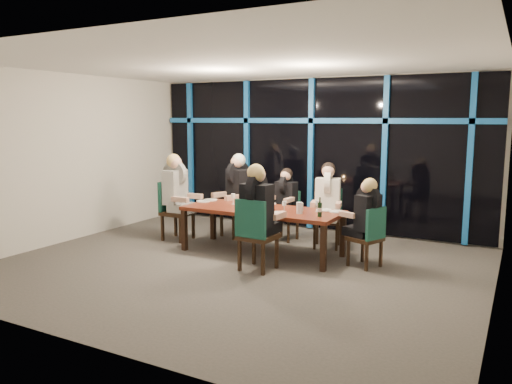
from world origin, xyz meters
TOP-DOWN VIEW (x-y plane):
  - room at (0.00, 0.00)m, footprint 7.04×7.00m
  - window_wall at (0.01, 2.93)m, footprint 6.86×0.43m
  - dining_table at (0.00, 0.80)m, footprint 2.60×1.00m
  - chair_far_left at (-0.93, 1.69)m, footprint 0.65×0.65m
  - chair_far_mid at (-0.04, 1.88)m, footprint 0.45×0.45m
  - chair_far_right at (0.79, 1.76)m, footprint 0.56×0.56m
  - chair_end_left at (-1.88, 0.90)m, footprint 0.51×0.51m
  - chair_end_right at (1.77, 0.86)m, footprint 0.55×0.55m
  - chair_near_mid at (0.36, -0.11)m, footprint 0.52×0.52m
  - diner_far_left at (-0.96, 1.61)m, footprint 0.67×0.73m
  - diner_far_mid at (-0.05, 1.80)m, footprint 0.46×0.57m
  - diner_far_right at (0.81, 1.67)m, footprint 0.57×0.67m
  - diner_end_left at (-1.79, 0.90)m, footprint 0.67×0.54m
  - diner_end_right at (1.70, 0.89)m, footprint 0.63×0.57m
  - diner_near_mid at (0.37, -0.02)m, footprint 0.55×0.68m
  - plate_far_left at (-1.20, 1.10)m, footprint 0.24×0.24m
  - plate_far_mid at (-0.09, 1.24)m, footprint 0.24×0.24m
  - plate_far_right at (0.94, 1.13)m, footprint 0.24×0.24m
  - plate_end_left at (-1.23, 0.91)m, footprint 0.24×0.24m
  - plate_end_right at (1.18, 1.10)m, footprint 0.24×0.24m
  - plate_near_mid at (0.40, 0.55)m, footprint 0.24×0.24m
  - wine_bottle at (1.07, 0.62)m, footprint 0.07×0.07m
  - water_pitcher at (0.72, 0.69)m, footprint 0.11×0.10m
  - tea_light at (-0.11, 0.57)m, footprint 0.05×0.05m
  - wine_glass_a at (-0.25, 0.70)m, footprint 0.07×0.07m
  - wine_glass_b at (0.14, 0.86)m, footprint 0.07×0.07m
  - wine_glass_c at (0.44, 0.73)m, footprint 0.06×0.06m
  - wine_glass_d at (-0.62, 0.94)m, footprint 0.07×0.07m
  - wine_glass_e at (0.90, 0.97)m, footprint 0.07×0.07m

SIDE VIEW (x-z plane):
  - chair_far_mid at x=-0.04m, z-range 0.05..0.95m
  - chair_end_right at x=1.77m, z-range 0.05..0.97m
  - chair_far_right at x=0.79m, z-range 0.06..1.06m
  - chair_far_left at x=-0.93m, z-range 0.06..1.13m
  - chair_near_mid at x=0.36m, z-range 0.06..1.13m
  - chair_end_left at x=-1.88m, z-range 0.06..1.14m
  - dining_table at x=0.00m, z-range 0.31..1.06m
  - plate_far_left at x=-1.20m, z-range 0.75..0.76m
  - plate_far_mid at x=-0.09m, z-range 0.75..0.76m
  - plate_far_right at x=0.94m, z-range 0.75..0.76m
  - plate_end_left at x=-1.23m, z-range 0.75..0.76m
  - plate_end_right at x=1.18m, z-range 0.75..0.76m
  - plate_near_mid at x=0.40m, z-range 0.75..0.76m
  - tea_light at x=-0.11m, z-range 0.75..0.78m
  - water_pitcher at x=0.72m, z-range 0.75..0.93m
  - diner_far_mid at x=-0.05m, z-range 0.42..1.30m
  - wine_bottle at x=1.07m, z-range 0.72..1.01m
  - wine_glass_c at x=0.44m, z-range 0.79..0.96m
  - diner_end_right at x=1.70m, z-range 0.43..1.32m
  - wine_glass_b at x=0.14m, z-range 0.79..0.97m
  - wine_glass_d at x=-0.62m, z-range 0.79..0.97m
  - wine_glass_e at x=0.90m, z-range 0.79..0.98m
  - wine_glass_a at x=-0.25m, z-range 0.79..0.99m
  - diner_far_right at x=0.81m, z-range 0.47..1.44m
  - diner_far_left at x=-0.96m, z-range 0.50..1.53m
  - diner_near_mid at x=0.37m, z-range 0.50..1.54m
  - diner_end_left at x=-1.79m, z-range 0.50..1.54m
  - window_wall at x=0.01m, z-range 0.08..3.02m
  - room at x=0.00m, z-range 0.51..3.53m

